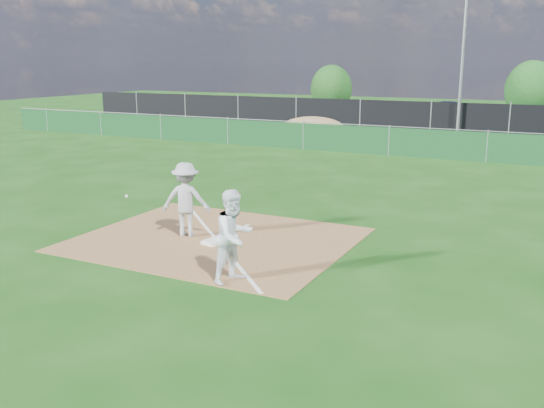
{
  "coord_description": "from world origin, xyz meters",
  "views": [
    {
      "loc": [
        7.11,
        -10.28,
        4.02
      ],
      "look_at": [
        1.44,
        1.0,
        1.0
      ],
      "focal_mm": 40.0,
      "sensor_mm": 36.0,
      "label": 1
    }
  ],
  "objects": [
    {
      "name": "infield_dirt",
      "position": [
        0.0,
        1.0,
        0.01
      ],
      "size": [
        6.0,
        5.0,
        0.02
      ],
      "primitive_type": "cube",
      "color": "brown",
      "rests_on": "ground"
    },
    {
      "name": "tree_mid",
      "position": [
        4.19,
        33.53,
        2.05
      ],
      "size": [
        3.36,
        3.36,
        3.98
      ],
      "color": "#382316",
      "rests_on": "ground"
    },
    {
      "name": "tree_left",
      "position": [
        -9.49,
        32.56,
        1.88
      ],
      "size": [
        3.08,
        3.08,
        3.65
      ],
      "color": "#382316",
      "rests_on": "ground"
    },
    {
      "name": "runner",
      "position": [
        1.72,
        -1.1,
        0.87
      ],
      "size": [
        0.87,
        1.0,
        1.75
      ],
      "primitive_type": "imported",
      "rotation": [
        0.0,
        0.0,
        1.29
      ],
      "color": "white",
      "rests_on": "ground"
    },
    {
      "name": "play_at_first",
      "position": [
        -0.74,
        0.94,
        0.88
      ],
      "size": [
        2.49,
        1.0,
        1.72
      ],
      "color": "#B6B5B8",
      "rests_on": "infield_dirt"
    },
    {
      "name": "car_left",
      "position": [
        -4.28,
        27.66,
        0.79
      ],
      "size": [
        4.88,
        2.94,
        1.55
      ],
      "primitive_type": "imported",
      "rotation": [
        0.0,
        0.0,
        1.31
      ],
      "color": "#9B9DA2",
      "rests_on": "parking_lot"
    },
    {
      "name": "black_fence",
      "position": [
        0.0,
        23.0,
        0.9
      ],
      "size": [
        46.0,
        0.04,
        1.8
      ],
      "primitive_type": "cube",
      "color": "black",
      "rests_on": "ground"
    },
    {
      "name": "foul_line",
      "position": [
        0.0,
        1.0,
        0.03
      ],
      "size": [
        5.01,
        5.01,
        0.01
      ],
      "primitive_type": "cube",
      "rotation": [
        0.0,
        0.0,
        0.79
      ],
      "color": "white",
      "rests_on": "infield_dirt"
    },
    {
      "name": "dirt_mound",
      "position": [
        -5.0,
        18.5,
        0.58
      ],
      "size": [
        3.38,
        2.6,
        1.17
      ],
      "primitive_type": "ellipsoid",
      "color": "olive",
      "rests_on": "ground"
    },
    {
      "name": "parking_lot",
      "position": [
        0.0,
        28.0,
        0.01
      ],
      "size": [
        46.0,
        9.0,
        0.01
      ],
      "primitive_type": "cube",
      "color": "black",
      "rests_on": "ground"
    },
    {
      "name": "light_pole",
      "position": [
        1.5,
        22.7,
        4.0
      ],
      "size": [
        0.16,
        0.16,
        8.0
      ],
      "primitive_type": "cylinder",
      "color": "slate",
      "rests_on": "ground"
    },
    {
      "name": "car_mid",
      "position": [
        0.41,
        28.41,
        0.75
      ],
      "size": [
        4.73,
        3.11,
        1.47
      ],
      "primitive_type": "imported",
      "rotation": [
        0.0,
        0.0,
        1.95
      ],
      "color": "black",
      "rests_on": "parking_lot"
    },
    {
      "name": "ground",
      "position": [
        0.0,
        10.0,
        0.0
      ],
      "size": [
        90.0,
        90.0,
        0.0
      ],
      "primitive_type": "plane",
      "color": "#13420E",
      "rests_on": "ground"
    },
    {
      "name": "green_fence",
      "position": [
        0.0,
        15.0,
        0.6
      ],
      "size": [
        44.0,
        0.05,
        1.2
      ],
      "primitive_type": "cube",
      "color": "#103C1A",
      "rests_on": "ground"
    },
    {
      "name": "first_base",
      "position": [
        0.12,
        0.65,
        0.06
      ],
      "size": [
        0.42,
        0.42,
        0.08
      ],
      "primitive_type": "cube",
      "rotation": [
        0.0,
        0.0,
        -0.2
      ],
      "color": "white",
      "rests_on": "infield_dirt"
    }
  ]
}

